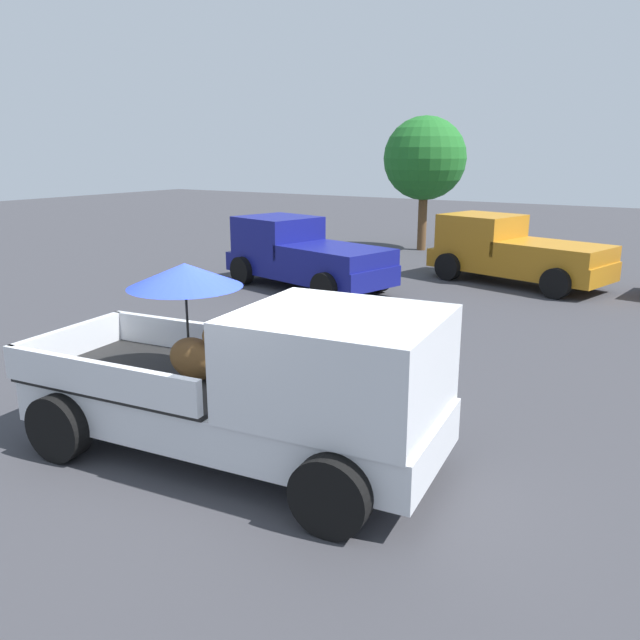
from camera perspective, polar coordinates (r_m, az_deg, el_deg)
name	(u,v)px	position (r m, az deg, el deg)	size (l,w,h in m)	color
ground_plane	(233,454)	(7.89, -7.82, -11.77)	(80.00, 80.00, 0.00)	#38383D
pickup_truck_main	(264,383)	(7.27, -5.07, -5.63)	(5.23, 2.72, 2.27)	black
pickup_truck_red	(512,251)	(18.25, 16.79, 5.93)	(5.10, 3.08, 1.80)	black
pickup_truck_far	(302,255)	(16.91, -1.59, 5.88)	(5.09, 3.03, 1.80)	black
tree_by_lot	(425,159)	(23.61, 9.37, 14.05)	(2.93, 2.93, 4.74)	brown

